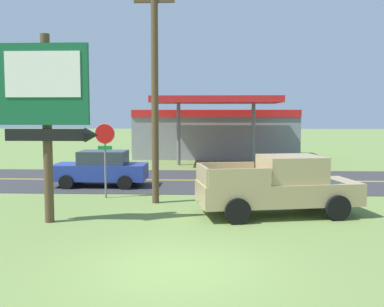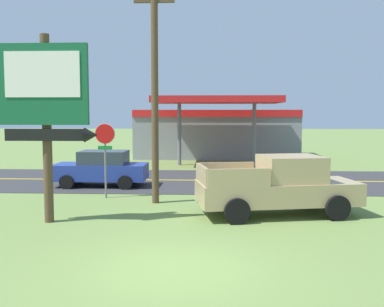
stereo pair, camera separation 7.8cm
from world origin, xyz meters
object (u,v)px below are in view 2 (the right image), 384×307
object	(u,v)px
stop_sign	(105,147)
gas_station	(216,132)
car_blue_near_lane	(101,168)
utility_pole	(155,79)
motel_sign	(46,101)
pickup_tan_parked_on_lawn	(279,186)

from	to	relation	value
stop_sign	gas_station	world-z (taller)	gas_station
gas_station	car_blue_near_lane	bearing A→B (deg)	-110.10
utility_pole	motel_sign	bearing A→B (deg)	-130.46
stop_sign	gas_station	distance (m)	17.86
utility_pole	car_blue_near_lane	distance (m)	6.09
utility_pole	gas_station	distance (m)	18.54
motel_sign	utility_pole	world-z (taller)	utility_pole
motel_sign	car_blue_near_lane	xyz separation A→B (m)	(-0.15, 7.04, -2.89)
stop_sign	car_blue_near_lane	xyz separation A→B (m)	(-0.87, 2.83, -1.20)
gas_station	pickup_tan_parked_on_lawn	bearing A→B (deg)	-84.26
utility_pole	gas_station	size ratio (longest dim) A/B	0.72
motel_sign	gas_station	world-z (taller)	motel_sign
pickup_tan_parked_on_lawn	car_blue_near_lane	size ratio (longest dim) A/B	1.31
motel_sign	car_blue_near_lane	world-z (taller)	motel_sign
motel_sign	gas_station	distance (m)	22.19
utility_pole	pickup_tan_parked_on_lawn	bearing A→B (deg)	-23.28
motel_sign	car_blue_near_lane	distance (m)	7.61
utility_pole	car_blue_near_lane	world-z (taller)	utility_pole
motel_sign	pickup_tan_parked_on_lawn	bearing A→B (deg)	11.43
stop_sign	pickup_tan_parked_on_lawn	size ratio (longest dim) A/B	0.54
gas_station	pickup_tan_parked_on_lawn	world-z (taller)	gas_station
utility_pole	pickup_tan_parked_on_lawn	size ratio (longest dim) A/B	1.58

